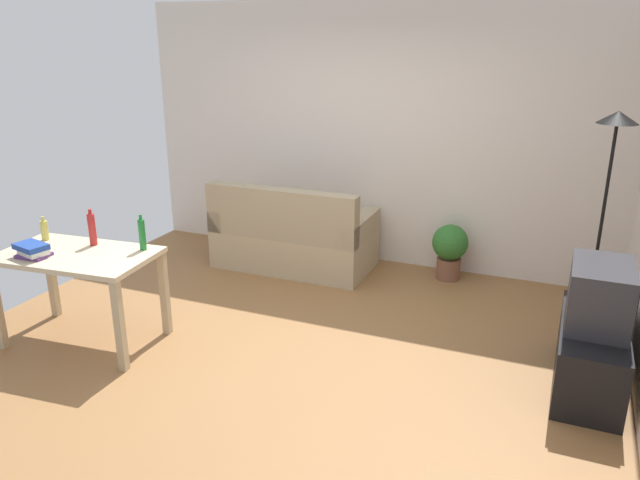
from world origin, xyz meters
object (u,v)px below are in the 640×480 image
(tv, at_px, (600,295))
(potted_plant, at_px, (450,248))
(couch, at_px, (293,239))
(bottle_red, at_px, (92,229))
(bottle_squat, at_px, (44,230))
(bottle_green, at_px, (142,234))
(book_stack, at_px, (32,250))
(desk, at_px, (78,266))
(torchiere_lamp, at_px, (611,161))
(tv_stand, at_px, (590,355))

(tv, height_order, potted_plant, tv)
(couch, height_order, bottle_red, bottle_red)
(bottle_squat, bearing_deg, bottle_green, 7.36)
(bottle_green, bearing_deg, tv, 9.91)
(bottle_red, distance_m, book_stack, 0.47)
(desk, xyz_separation_m, bottle_green, (0.44, 0.27, 0.24))
(desk, relative_size, bottle_green, 4.35)
(torchiere_lamp, distance_m, desk, 4.33)
(book_stack, bearing_deg, couch, 64.77)
(couch, relative_size, bottle_red, 5.42)
(bottle_green, bearing_deg, couch, 77.27)
(tv_stand, bearing_deg, potted_plant, 39.53)
(tv, height_order, bottle_green, bottle_green)
(bottle_red, relative_size, bottle_green, 1.04)
(bottle_squat, height_order, bottle_green, bottle_green)
(bottle_green, height_order, book_stack, bottle_green)
(desk, xyz_separation_m, bottle_red, (-0.01, 0.21, 0.24))
(couch, distance_m, book_stack, 2.62)
(torchiere_lamp, distance_m, book_stack, 4.61)
(bottle_red, bearing_deg, bottle_squat, -173.13)
(bottle_squat, bearing_deg, desk, -18.00)
(tv, bearing_deg, bottle_green, 99.91)
(couch, height_order, tv_stand, couch)
(torchiere_lamp, xyz_separation_m, bottle_green, (-3.34, -1.71, -0.52))
(bottle_squat, bearing_deg, couch, 56.34)
(desk, bearing_deg, potted_plant, 39.80)
(couch, height_order, potted_plant, couch)
(torchiere_lamp, height_order, bottle_squat, torchiere_lamp)
(tv_stand, xyz_separation_m, book_stack, (-4.02, -1.04, 0.57))
(bottle_red, distance_m, bottle_green, 0.45)
(torchiere_lamp, bearing_deg, bottle_squat, -156.68)
(desk, distance_m, bottle_squat, 0.52)
(tv, xyz_separation_m, torchiere_lamp, (-0.00, 1.13, 0.71))
(bottle_green, bearing_deg, potted_plant, 47.17)
(tv, xyz_separation_m, book_stack, (-4.02, -1.04, 0.11))
(couch, relative_size, bottle_squat, 8.06)
(couch, xyz_separation_m, bottle_green, (-0.42, -1.87, 0.58))
(bottle_red, bearing_deg, couch, 65.84)
(torchiere_lamp, height_order, bottle_red, torchiere_lamp)
(couch, relative_size, bottle_green, 5.62)
(desk, relative_size, book_stack, 4.47)
(bottle_green, xyz_separation_m, book_stack, (-0.68, -0.46, -0.07))
(tv_stand, distance_m, bottle_green, 3.45)
(torchiere_lamp, relative_size, book_stack, 6.43)
(desk, xyz_separation_m, book_stack, (-0.24, -0.19, 0.16))
(book_stack, bearing_deg, bottle_squat, 123.11)
(torchiere_lamp, relative_size, bottle_red, 6.04)
(couch, distance_m, bottle_green, 2.00)
(book_stack, bearing_deg, tv, 14.57)
(couch, relative_size, potted_plant, 2.85)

